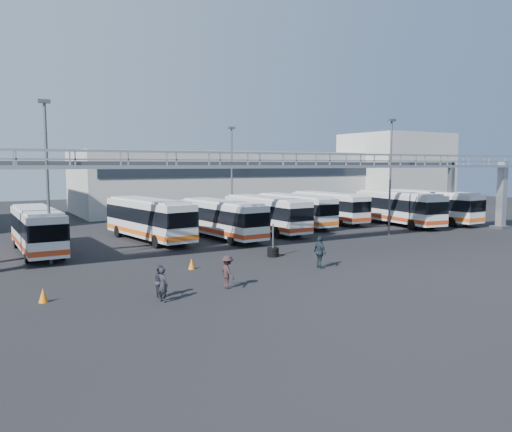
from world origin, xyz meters
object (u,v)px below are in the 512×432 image
bus_7 (329,206)px  pedestrian_b (160,281)px  light_pole_left (47,173)px  cone_left (43,295)px  pedestrian_c (228,272)px  light_pole_mid (390,171)px  bus_9 (430,205)px  pedestrian_a (163,285)px  bus_4 (222,218)px  bus_1 (37,229)px  bus_5 (266,213)px  tire_stack (273,251)px  cone_right (192,264)px  pedestrian_d (320,252)px  bus_8 (398,207)px  light_pole_back (232,170)px  bus_3 (149,218)px  bus_6 (295,209)px

bus_7 → pedestrian_b: (-26.02, -20.40, -1.03)m
light_pole_left → cone_left: light_pole_left is taller
pedestrian_b → pedestrian_c: bearing=-89.3°
light_pole_mid → cone_left: (-29.56, -8.21, -5.40)m
bus_9 → pedestrian_a: size_ratio=7.15×
light_pole_left → bus_4: 15.28m
light_pole_mid → bus_9: (10.57, 4.62, -3.83)m
bus_1 → bus_5: bus_5 is taller
light_pole_mid → tire_stack: bearing=-165.4°
pedestrian_b → pedestrian_c: pedestrian_c is taller
bus_9 → pedestrian_a: bearing=-159.2°
light_pole_mid → cone_right: (-20.90, -4.83, -5.41)m
pedestrian_d → light_pole_mid: bearing=-55.5°
pedestrian_b → tire_stack: (10.13, 6.24, -0.38)m
bus_8 → light_pole_left: bearing=-166.4°
bus_4 → bus_5: (5.18, 1.39, 0.04)m
light_pole_back → cone_left: 32.13m
light_pole_back → bus_3: bearing=-146.3°
light_pole_mid → pedestrian_d: size_ratio=5.21×
bus_9 → pedestrian_a: 38.61m
bus_6 → pedestrian_c: size_ratio=6.34×
pedestrian_b → bus_4: bearing=-33.0°
pedestrian_a → cone_left: pedestrian_a is taller
cone_left → cone_right: 9.30m
bus_6 → pedestrian_c: bus_6 is taller
bus_9 → pedestrian_c: bus_9 is taller
light_pole_mid → light_pole_back: 17.00m
bus_1 → cone_left: bearing=-96.5°
light_pole_back → bus_5: size_ratio=0.93×
cone_left → tire_stack: 15.71m
light_pole_left → pedestrian_a: bearing=-74.8°
bus_8 → cone_right: size_ratio=18.18×
bus_4 → bus_5: bus_5 is taller
light_pole_left → pedestrian_d: bearing=-34.1°
light_pole_back → cone_right: size_ratio=15.89×
bus_3 → bus_8: 25.77m
light_pole_mid → bus_5: (-8.72, 6.80, -3.89)m
pedestrian_d → bus_7: bearing=-35.9°
bus_6 → light_pole_back: bearing=124.4°
pedestrian_a → pedestrian_b: 0.84m
bus_6 → cone_left: bus_6 is taller
light_pole_mid → pedestrian_a: (-24.80, -10.83, -4.93)m
bus_3 → bus_9: bearing=-12.9°
pedestrian_c → cone_right: (0.22, 5.25, -0.52)m
bus_4 → bus_6: 10.89m
light_pole_back → bus_6: (4.25, -5.66, -3.95)m
bus_9 → pedestrian_d: 27.90m
light_pole_back → bus_1: 22.73m
bus_4 → pedestrian_a: bus_4 is taller
bus_4 → tire_stack: 9.30m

